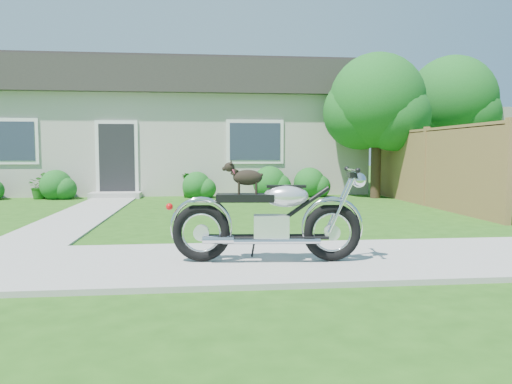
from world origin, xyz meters
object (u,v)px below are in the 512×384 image
Objects in this scene: potted_plant_right at (189,185)px; tree_far at (456,104)px; house at (175,127)px; tree_near at (382,105)px; motorcycle_with_dog at (271,218)px; potted_plant_left at (38,186)px; fence at (426,167)px.

tree_far is at bearing 13.39° from potted_plant_right.
tree_far is (9.65, -1.28, 0.79)m from house.
motorcycle_with_dog is (-4.21, -7.89, -2.05)m from tree_near.
motorcycle_with_dog is (1.70, -12.14, -1.61)m from house.
tree_far reaches higher than tree_near.
tree_far is 13.65m from potted_plant_left.
house is 7.29m from tree_near.
tree_near is (5.91, -4.26, 0.43)m from house.
potted_plant_left is 1.03× the size of potted_plant_right.
house is 2.74× the size of tree_far.
fence is 1.64× the size of tree_near.
house is at bearing 99.20° from potted_plant_right.
fence is at bearing -78.81° from tree_near.
fence is 10.28m from potted_plant_left.
potted_plant_left is at bearing 164.17° from fence.
house is at bearing 144.23° from tree_near.
potted_plant_right is at bearing 171.38° from tree_near.
fence is at bearing -25.99° from potted_plant_right.
potted_plant_right is at bearing -80.80° from house.
potted_plant_left is (-9.87, 2.80, -0.58)m from fence.
fence is 2.61m from tree_near.
fence is at bearing -124.02° from tree_far.
motorcycle_with_dog is (-4.60, -5.90, -0.40)m from fence.
potted_plant_left is at bearing 180.00° from potted_plant_right.
tree_far is 9.70m from potted_plant_right.
tree_near is at bearing -35.77° from house.
fence is 1.44× the size of tree_far.
house is 17.73× the size of potted_plant_right.
fence is 2.98× the size of motorcycle_with_dog.
potted_plant_left is 10.17m from motorcycle_with_dog.
tree_far is (3.35, 4.97, 2.01)m from fence.
potted_plant_right is at bearing 154.01° from fence.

